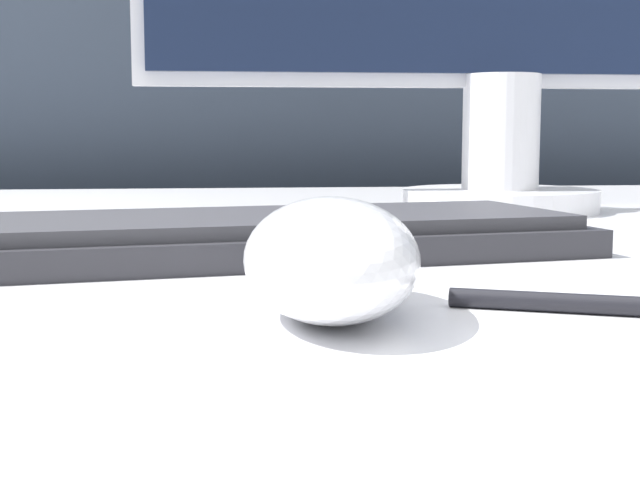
% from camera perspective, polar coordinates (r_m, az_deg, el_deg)
% --- Properties ---
extents(partition_panel, '(5.00, 0.03, 1.39)m').
position_cam_1_polar(partition_panel, '(1.30, -6.77, 1.61)').
color(partition_panel, '#333D4C').
rests_on(partition_panel, ground_plane).
extents(computer_mouse_near, '(0.08, 0.13, 0.05)m').
position_cam_1_polar(computer_mouse_near, '(0.34, 0.72, -1.13)').
color(computer_mouse_near, white).
rests_on(computer_mouse_near, desk).
extents(keyboard, '(0.42, 0.21, 0.02)m').
position_cam_1_polar(keyboard, '(0.52, -4.89, 0.24)').
color(keyboard, '#28282D').
rests_on(keyboard, desk).
extents(pen, '(0.13, 0.06, 0.01)m').
position_cam_1_polar(pen, '(0.37, 18.78, -4.01)').
color(pen, black).
rests_on(pen, desk).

